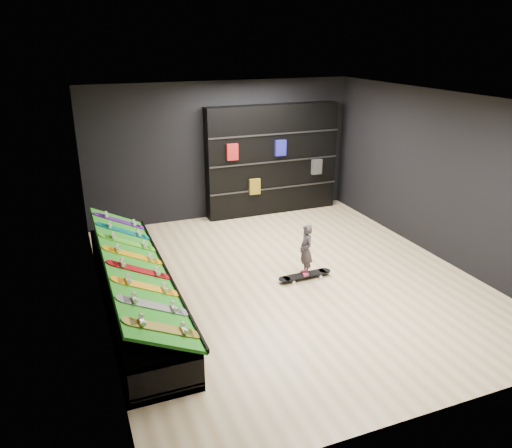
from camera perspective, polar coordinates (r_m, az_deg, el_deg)
name	(u,v)px	position (r m, az deg, el deg)	size (l,w,h in m)	color
floor	(288,279)	(8.55, 3.63, -6.28)	(6.00, 7.00, 0.01)	beige
ceiling	(292,99)	(7.68, 4.15, 14.10)	(6.00, 7.00, 0.01)	white
wall_back	(222,151)	(11.14, -3.89, 8.35)	(6.00, 0.02, 3.00)	black
wall_front	(441,293)	(5.28, 20.39, -7.43)	(6.00, 0.02, 3.00)	black
wall_left	(94,218)	(7.28, -18.01, 0.61)	(0.02, 7.00, 3.00)	black
wall_right	(440,177)	(9.62, 20.32, 5.11)	(0.02, 7.00, 3.00)	black
display_rack	(135,292)	(7.81, -13.70, -7.61)	(0.90, 4.50, 0.50)	black
turf_ramp	(135,264)	(7.61, -13.62, -4.49)	(1.00, 4.50, 0.04)	#176D11
back_shelving	(272,160)	(11.42, 1.87, 7.34)	(3.09, 0.36, 2.47)	black
floor_skateboard	(305,277)	(8.55, 5.61, -6.00)	(0.98, 0.22, 0.09)	black
child	(306,260)	(8.42, 5.68, -4.10)	(0.20, 0.14, 0.54)	black
display_board_0	(162,328)	(5.94, -10.66, -11.59)	(0.98, 0.22, 0.09)	yellow
display_board_1	(153,306)	(6.40, -11.65, -9.12)	(0.98, 0.22, 0.09)	black
display_board_2	(146,287)	(6.87, -12.49, -6.99)	(0.98, 0.22, 0.09)	orange
display_board_3	(139,270)	(7.36, -13.21, -5.13)	(0.98, 0.22, 0.09)	red
display_board_4	(133,255)	(7.85, -13.85, -3.50)	(0.98, 0.22, 0.09)	yellow
display_board_5	(128,243)	(8.34, -14.40, -2.07)	(0.98, 0.22, 0.09)	green
display_board_6	(124,231)	(8.85, -14.89, -0.79)	(0.98, 0.22, 0.09)	#0C8C99
display_board_7	(120,221)	(9.35, -15.33, 0.34)	(0.98, 0.22, 0.09)	purple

